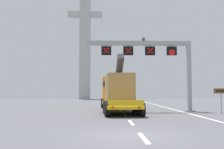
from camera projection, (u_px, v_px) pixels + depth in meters
The scene contains 7 objects.
ground at pixel (131, 136), 11.36m from camera, with size 112.00×112.00×0.00m, color #4C4C51.
lane_markings at pixel (121, 110), 26.73m from camera, with size 0.20×45.40×0.01m.
edge_line_right at pixel (186, 113), 23.48m from camera, with size 0.20×63.00×0.01m, color silver.
overhead_lane_gantry at pixel (154, 55), 25.60m from camera, with size 10.54×0.90×7.27m.
heavy_haul_truck_yellow at pixel (116, 91), 27.09m from camera, with size 3.61×14.16×5.30m.
tourist_info_sign_brown at pixel (221, 95), 22.79m from camera, with size 1.32×0.15×2.22m.
bridge_pylon_distant at pixel (85, 29), 67.55m from camera, with size 9.00×2.00×35.81m.
Camera 1 is at (-1.14, -11.49, 1.93)m, focal length 41.35 mm.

